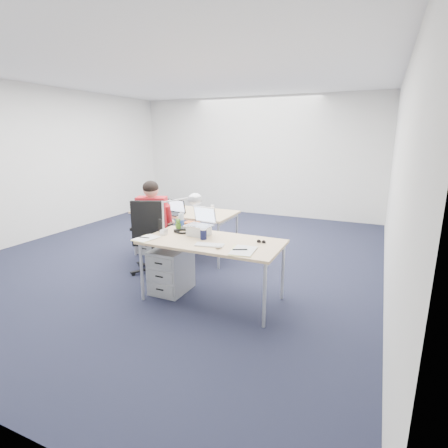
% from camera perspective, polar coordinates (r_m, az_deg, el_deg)
% --- Properties ---
extents(floor, '(7.00, 7.00, 0.00)m').
position_cam_1_polar(floor, '(5.77, -6.63, -5.05)').
color(floor, black).
rests_on(floor, ground).
extents(room, '(6.02, 7.02, 2.80)m').
position_cam_1_polar(room, '(5.45, -7.16, 12.20)').
color(room, silver).
rests_on(room, ground).
extents(desk_near, '(1.60, 0.80, 0.73)m').
position_cam_1_polar(desk_near, '(4.02, -1.95, -3.37)').
color(desk_near, tan).
rests_on(desk_near, ground).
extents(desk_far, '(1.60, 0.80, 0.73)m').
position_cam_1_polar(desk_far, '(5.60, -6.37, 1.63)').
color(desk_far, tan).
rests_on(desk_far, ground).
extents(office_chair, '(0.89, 0.89, 1.07)m').
position_cam_1_polar(office_chair, '(5.06, -11.57, -4.43)').
color(office_chair, black).
rests_on(office_chair, ground).
extents(seated_person, '(0.57, 0.78, 1.29)m').
position_cam_1_polar(seated_person, '(5.13, -11.13, -0.16)').
color(seated_person, red).
rests_on(seated_person, ground).
extents(drawer_pedestal_near, '(0.40, 0.50, 0.55)m').
position_cam_1_polar(drawer_pedestal_near, '(4.43, -8.60, -7.41)').
color(drawer_pedestal_near, '#9FA2A4').
rests_on(drawer_pedestal_near, ground).
extents(drawer_pedestal_far, '(0.40, 0.50, 0.55)m').
position_cam_1_polar(drawer_pedestal_far, '(5.97, -11.52, -1.82)').
color(drawer_pedestal_far, '#9FA2A4').
rests_on(drawer_pedestal_far, ground).
extents(silver_laptop, '(0.34, 0.28, 0.33)m').
position_cam_1_polar(silver_laptop, '(4.18, -4.14, 0.32)').
color(silver_laptop, silver).
rests_on(silver_laptop, desk_near).
extents(wireless_keyboard, '(0.33, 0.19, 0.02)m').
position_cam_1_polar(wireless_keyboard, '(3.83, -2.39, -3.42)').
color(wireless_keyboard, white).
rests_on(wireless_keyboard, desk_near).
extents(computer_mouse, '(0.08, 0.11, 0.03)m').
position_cam_1_polar(computer_mouse, '(3.74, -0.91, -3.67)').
color(computer_mouse, white).
rests_on(computer_mouse, desk_near).
extents(headphones, '(0.29, 0.26, 0.04)m').
position_cam_1_polar(headphones, '(4.36, -6.68, -1.12)').
color(headphones, black).
rests_on(headphones, desk_near).
extents(can_koozie, '(0.08, 0.08, 0.13)m').
position_cam_1_polar(can_koozie, '(4.04, -3.37, -1.64)').
color(can_koozie, '#121639').
rests_on(can_koozie, desk_near).
extents(water_bottle, '(0.08, 0.08, 0.24)m').
position_cam_1_polar(water_bottle, '(4.47, -6.98, 0.58)').
color(water_bottle, silver).
rests_on(water_bottle, desk_near).
extents(bear_figurine, '(0.09, 0.07, 0.15)m').
position_cam_1_polar(bear_figurine, '(4.45, -7.50, -0.07)').
color(bear_figurine, '#336C1C').
rests_on(bear_figurine, desk_near).
extents(book_stack, '(0.24, 0.21, 0.09)m').
position_cam_1_polar(book_stack, '(4.50, -5.32, -0.28)').
color(book_stack, silver).
rests_on(book_stack, desk_near).
extents(cordless_phone, '(0.05, 0.04, 0.16)m').
position_cam_1_polar(cordless_phone, '(4.41, -10.32, -0.26)').
color(cordless_phone, black).
rests_on(cordless_phone, desk_near).
extents(papers_left, '(0.24, 0.31, 0.01)m').
position_cam_1_polar(papers_left, '(4.17, -12.72, -2.32)').
color(papers_left, '#E5E285').
rests_on(papers_left, desk_near).
extents(papers_right, '(0.28, 0.36, 0.01)m').
position_cam_1_polar(papers_right, '(3.64, 2.94, -4.40)').
color(papers_right, '#E5E285').
rests_on(papers_right, desk_near).
extents(sunglasses, '(0.11, 0.05, 0.02)m').
position_cam_1_polar(sunglasses, '(3.93, 6.11, -2.93)').
color(sunglasses, black).
rests_on(sunglasses, desk_near).
extents(desk_lamp, '(0.52, 0.24, 0.56)m').
position_cam_1_polar(desk_lamp, '(4.13, -8.00, 1.71)').
color(desk_lamp, silver).
rests_on(desk_lamp, desk_near).
extents(dark_laptop, '(0.35, 0.34, 0.23)m').
position_cam_1_polar(dark_laptop, '(5.37, -8.45, 2.75)').
color(dark_laptop, black).
rests_on(dark_laptop, desk_far).
extents(far_cup, '(0.06, 0.06, 0.09)m').
position_cam_1_polar(far_cup, '(5.59, -1.90, 2.65)').
color(far_cup, white).
rests_on(far_cup, desk_far).
extents(far_papers, '(0.35, 0.40, 0.01)m').
position_cam_1_polar(far_papers, '(5.78, -10.30, 2.39)').
color(far_papers, white).
rests_on(far_papers, desk_far).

